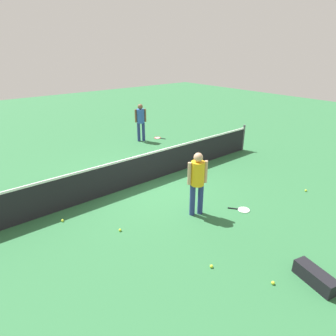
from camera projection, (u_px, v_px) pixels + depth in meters
ground_plane at (145, 182)px, 9.33m from camera, size 40.00×40.00×0.00m
court_net at (145, 168)px, 9.14m from camera, size 10.09×0.09×1.07m
player_near_side at (197, 179)px, 7.18m from camera, size 0.51×0.45×1.70m
player_far_side at (141, 119)px, 13.00m from camera, size 0.51×0.45×1.70m
tennis_racket_near_player at (243, 210)px, 7.73m from camera, size 0.49×0.57×0.03m
tennis_racket_far_player at (158, 138)px, 13.77m from camera, size 0.42×0.60×0.03m
tennis_ball_near_player at (62, 220)px, 7.22m from camera, size 0.07×0.07×0.07m
tennis_ball_by_net at (211, 266)px, 5.72m from camera, size 0.07×0.07×0.07m
tennis_ball_midcourt at (120, 230)px, 6.84m from camera, size 0.07×0.07×0.07m
tennis_ball_baseline at (306, 191)px, 8.71m from camera, size 0.07×0.07×0.07m
tennis_ball_stray_left at (273, 283)px, 5.32m from camera, size 0.07×0.07×0.07m
equipment_bag at (313, 276)px, 5.34m from camera, size 0.46×0.84×0.28m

